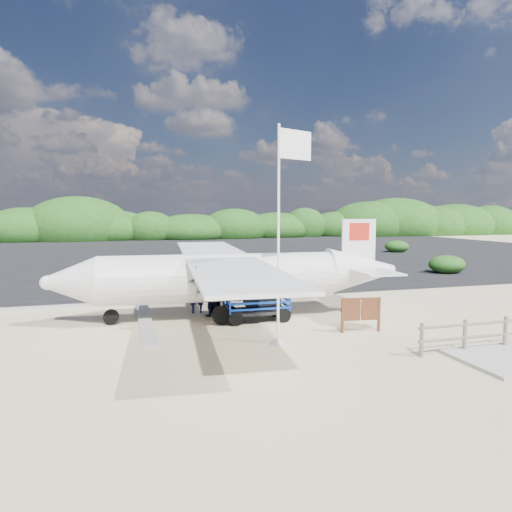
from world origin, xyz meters
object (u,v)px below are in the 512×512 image
(baggage_cart, at_px, (256,321))
(crew_a, at_px, (196,291))
(signboard, at_px, (360,332))
(crew_b, at_px, (210,297))
(flagpole, at_px, (278,344))
(aircraft_large, at_px, (338,258))

(baggage_cart, height_order, crew_a, crew_a)
(signboard, bearing_deg, crew_b, 146.34)
(flagpole, bearing_deg, crew_b, 106.69)
(signboard, xyz_separation_m, aircraft_large, (10.80, 23.36, 0.00))
(baggage_cart, relative_size, crew_a, 1.41)
(crew_a, height_order, aircraft_large, aircraft_large)
(baggage_cart, height_order, aircraft_large, aircraft_large)
(crew_a, bearing_deg, crew_b, 128.98)
(baggage_cart, distance_m, flagpole, 3.15)
(signboard, height_order, crew_b, crew_b)
(crew_b, height_order, aircraft_large, aircraft_large)
(baggage_cart, xyz_separation_m, crew_b, (-1.55, 1.34, 0.78))
(crew_a, relative_size, crew_b, 1.18)
(flagpole, relative_size, aircraft_large, 0.42)
(aircraft_large, bearing_deg, flagpole, 64.25)
(baggage_cart, distance_m, aircraft_large, 24.92)
(flagpole, bearing_deg, baggage_cart, 86.23)
(baggage_cart, xyz_separation_m, signboard, (3.03, -2.63, 0.00))
(baggage_cart, bearing_deg, flagpole, -92.46)
(flagpole, height_order, crew_b, flagpole)
(baggage_cart, distance_m, signboard, 4.01)
(flagpole, bearing_deg, aircraft_large, 59.55)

